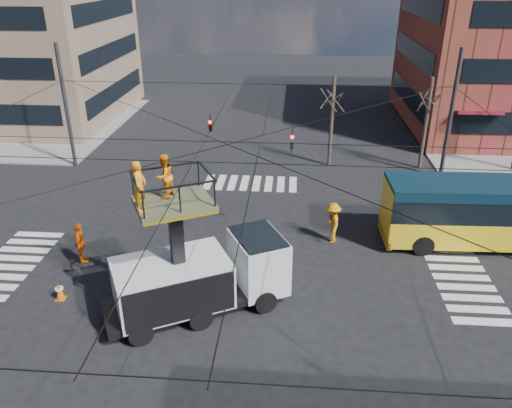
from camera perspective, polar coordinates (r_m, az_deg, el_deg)
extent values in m
plane|color=black|center=(22.16, -2.90, -7.79)|extent=(120.00, 120.00, 0.00)
cube|color=slate|center=(47.43, -25.77, 8.21)|extent=(18.00, 18.00, 0.12)
cube|color=black|center=(46.18, -15.70, 12.31)|extent=(0.12, 13.60, 1.50)
cube|color=black|center=(45.58, -16.20, 16.38)|extent=(0.12, 13.60, 1.50)
cube|color=black|center=(45.23, -16.75, 20.53)|extent=(0.12, 13.60, 1.50)
cube|color=black|center=(44.47, 16.99, 11.82)|extent=(0.12, 13.60, 1.58)
cube|color=black|center=(43.84, 17.59, 16.25)|extent=(0.12, 13.60, 1.57)
cube|color=black|center=(43.48, 18.23, 20.78)|extent=(0.12, 13.60, 1.57)
cylinder|color=#2D2D30|center=(32.82, 21.34, 9.39)|extent=(0.24, 0.24, 8.00)
cylinder|color=#2D2D30|center=(34.64, -20.87, 10.25)|extent=(0.24, 0.24, 8.00)
cylinder|color=black|center=(31.14, -0.34, 13.54)|extent=(24.00, 0.03, 0.03)
cylinder|color=black|center=(9.41, -13.27, -18.68)|extent=(24.00, 0.03, 0.03)
cylinder|color=black|center=(19.56, -3.28, 6.81)|extent=(24.02, 24.02, 0.03)
cylinder|color=black|center=(19.56, -3.28, 6.81)|extent=(24.02, 24.02, 0.03)
cylinder|color=black|center=(18.54, -3.74, 4.74)|extent=(24.00, 0.03, 0.03)
cylinder|color=black|center=(20.78, -2.83, 7.09)|extent=(24.00, 0.03, 0.03)
cylinder|color=black|center=(19.88, -6.70, 5.77)|extent=(0.03, 24.00, 0.03)
cylinder|color=black|center=(19.57, 0.25, 5.63)|extent=(0.03, 24.00, 0.03)
imported|color=black|center=(22.49, 4.15, 7.16)|extent=(0.16, 0.20, 1.00)
imported|color=black|center=(24.66, -5.23, 9.38)|extent=(0.26, 1.24, 0.50)
cylinder|color=#382B21|center=(33.24, 8.63, 9.23)|extent=(0.24, 0.24, 6.00)
cylinder|color=#382B21|center=(34.21, 18.81, 8.63)|extent=(0.24, 0.24, 6.00)
cube|color=black|center=(19.83, -6.80, -10.54)|extent=(7.23, 5.14, 0.30)
cube|color=silver|center=(19.96, 0.26, -6.60)|extent=(2.70, 2.96, 2.20)
cube|color=black|center=(19.54, 0.27, -4.61)|extent=(2.47, 2.78, 0.80)
cube|color=silver|center=(19.15, -9.55, -8.90)|extent=(4.88, 4.14, 1.80)
cylinder|color=black|center=(19.64, 1.04, -11.08)|extent=(0.96, 0.72, 0.90)
cylinder|color=black|center=(21.39, -1.45, -7.69)|extent=(0.96, 0.72, 0.90)
cylinder|color=black|center=(18.96, -6.37, -12.82)|extent=(0.96, 0.72, 0.90)
cylinder|color=black|center=(20.76, -8.23, -9.12)|extent=(0.96, 0.72, 0.90)
cylinder|color=black|center=(18.64, -13.05, -14.19)|extent=(0.96, 0.72, 0.90)
cylinder|color=black|center=(20.47, -14.27, -10.29)|extent=(0.96, 0.72, 0.90)
cube|color=black|center=(18.35, -9.01, -4.55)|extent=(0.61, 0.61, 3.33)
cube|color=#3E472B|center=(17.58, -9.37, 0.15)|extent=(3.27, 3.05, 0.12)
cube|color=yellow|center=(17.63, -9.34, -0.20)|extent=(3.27, 3.05, 0.12)
imported|color=orange|center=(16.75, -13.15, 1.99)|extent=(0.44, 0.65, 1.75)
imported|color=orange|center=(17.61, -10.45, 3.15)|extent=(0.91, 0.97, 1.59)
cube|color=yellow|center=(26.46, 26.02, -2.34)|extent=(10.92, 2.89, 1.30)
cube|color=black|center=(25.98, 26.52, 0.01)|extent=(10.92, 2.84, 1.10)
cube|color=#0A2230|center=(25.68, 26.86, 1.62)|extent=(10.92, 2.89, 0.50)
cube|color=yellow|center=(24.55, 14.82, -0.88)|extent=(0.32, 2.48, 2.80)
cube|color=black|center=(25.05, 14.42, -3.23)|extent=(0.22, 2.60, 0.30)
cube|color=gold|center=(24.06, 15.38, 1.79)|extent=(0.14, 1.60, 0.35)
cylinder|color=black|center=(24.41, 18.56, -4.49)|extent=(1.01, 0.33, 1.00)
cylinder|color=black|center=(26.41, 17.34, -1.94)|extent=(1.01, 0.33, 1.00)
cone|color=#D45B08|center=(21.79, -21.55, -9.23)|extent=(0.36, 0.36, 0.78)
imported|color=orange|center=(23.67, -19.44, -4.27)|extent=(0.78, 1.24, 1.97)
imported|color=orange|center=(24.27, 8.74, -2.13)|extent=(0.88, 1.38, 2.04)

